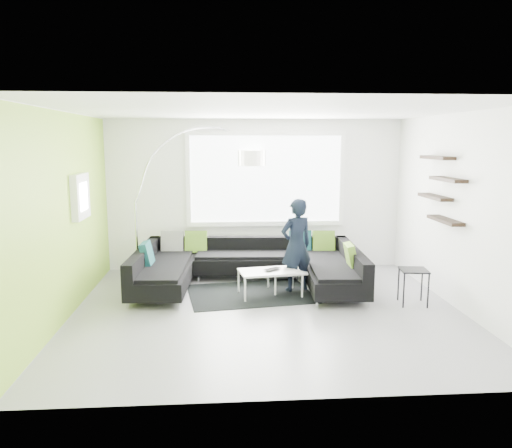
{
  "coord_description": "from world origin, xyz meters",
  "views": [
    {
      "loc": [
        -0.65,
        -6.81,
        2.4
      ],
      "look_at": [
        -0.1,
        0.9,
        1.11
      ],
      "focal_mm": 35.0,
      "sensor_mm": 36.0,
      "label": 1
    }
  ],
  "objects_px": {
    "sectional_sofa": "(248,268)",
    "side_table": "(413,287)",
    "arc_lamp": "(135,203)",
    "person": "(296,245)",
    "coffee_table": "(282,281)",
    "laptop": "(274,270)"
  },
  "relations": [
    {
      "from": "side_table",
      "to": "person",
      "type": "height_order",
      "value": "person"
    },
    {
      "from": "person",
      "to": "laptop",
      "type": "distance_m",
      "value": 0.56
    },
    {
      "from": "coffee_table",
      "to": "arc_lamp",
      "type": "relative_size",
      "value": 0.46
    },
    {
      "from": "arc_lamp",
      "to": "sectional_sofa",
      "type": "bearing_deg",
      "value": -36.36
    },
    {
      "from": "coffee_table",
      "to": "person",
      "type": "bearing_deg",
      "value": 15.57
    },
    {
      "from": "arc_lamp",
      "to": "side_table",
      "type": "height_order",
      "value": "arc_lamp"
    },
    {
      "from": "person",
      "to": "side_table",
      "type": "bearing_deg",
      "value": 131.65
    },
    {
      "from": "arc_lamp",
      "to": "side_table",
      "type": "distance_m",
      "value": 4.79
    },
    {
      "from": "sectional_sofa",
      "to": "person",
      "type": "relative_size",
      "value": 2.48
    },
    {
      "from": "sectional_sofa",
      "to": "person",
      "type": "xyz_separation_m",
      "value": [
        0.76,
        -0.19,
        0.41
      ]
    },
    {
      "from": "arc_lamp",
      "to": "side_table",
      "type": "xyz_separation_m",
      "value": [
        4.31,
        -1.8,
        -1.07
      ]
    },
    {
      "from": "arc_lamp",
      "to": "coffee_table",
      "type": "bearing_deg",
      "value": -38.05
    },
    {
      "from": "coffee_table",
      "to": "person",
      "type": "relative_size",
      "value": 0.81
    },
    {
      "from": "coffee_table",
      "to": "arc_lamp",
      "type": "height_order",
      "value": "arc_lamp"
    },
    {
      "from": "arc_lamp",
      "to": "side_table",
      "type": "relative_size",
      "value": 5.0
    },
    {
      "from": "side_table",
      "to": "sectional_sofa",
      "type": "bearing_deg",
      "value": 157.21
    },
    {
      "from": "laptop",
      "to": "side_table",
      "type": "bearing_deg",
      "value": -55.09
    },
    {
      "from": "sectional_sofa",
      "to": "side_table",
      "type": "relative_size",
      "value": 7.0
    },
    {
      "from": "side_table",
      "to": "laptop",
      "type": "bearing_deg",
      "value": 164.08
    },
    {
      "from": "sectional_sofa",
      "to": "person",
      "type": "distance_m",
      "value": 0.89
    },
    {
      "from": "coffee_table",
      "to": "person",
      "type": "height_order",
      "value": "person"
    },
    {
      "from": "coffee_table",
      "to": "side_table",
      "type": "bearing_deg",
      "value": -29.82
    }
  ]
}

